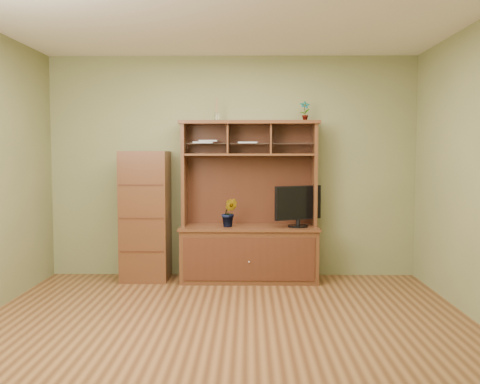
{
  "coord_description": "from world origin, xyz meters",
  "views": [
    {
      "loc": [
        0.2,
        -4.6,
        1.51
      ],
      "look_at": [
        0.11,
        1.2,
        1.09
      ],
      "focal_mm": 40.0,
      "sensor_mm": 36.0,
      "label": 1
    }
  ],
  "objects": [
    {
      "name": "side_cabinet",
      "position": [
        -1.03,
        1.73,
        0.77
      ],
      "size": [
        0.55,
        0.5,
        1.54
      ],
      "color": "#4D2616",
      "rests_on": "room"
    },
    {
      "name": "orchid_plant",
      "position": [
        -0.03,
        1.65,
        0.82
      ],
      "size": [
        0.2,
        0.17,
        0.34
      ],
      "primitive_type": "imported",
      "rotation": [
        0.0,
        0.0,
        -0.11
      ],
      "color": "#31571E",
      "rests_on": "media_hutch"
    },
    {
      "name": "monitor",
      "position": [
        0.78,
        1.65,
        0.91
      ],
      "size": [
        0.57,
        0.32,
        0.49
      ],
      "rotation": [
        0.0,
        0.0,
        0.47
      ],
      "color": "black",
      "rests_on": "media_hutch"
    },
    {
      "name": "media_hutch",
      "position": [
        0.21,
        1.73,
        0.52
      ],
      "size": [
        1.66,
        0.61,
        1.9
      ],
      "color": "#4D2616",
      "rests_on": "room"
    },
    {
      "name": "top_plant",
      "position": [
        0.87,
        1.8,
        2.02
      ],
      "size": [
        0.13,
        0.09,
        0.24
      ],
      "primitive_type": "imported",
      "rotation": [
        0.0,
        0.0,
        0.02
      ],
      "color": "#436E26",
      "rests_on": "media_hutch"
    },
    {
      "name": "reed_diffuser",
      "position": [
        -0.18,
        1.8,
        2.01
      ],
      "size": [
        0.05,
        0.05,
        0.27
      ],
      "color": "silver",
      "rests_on": "media_hutch"
    },
    {
      "name": "room",
      "position": [
        0.0,
        0.0,
        1.35
      ],
      "size": [
        4.54,
        4.04,
        2.74
      ],
      "color": "#502D16",
      "rests_on": "ground"
    },
    {
      "name": "magazines",
      "position": [
        -0.16,
        1.8,
        1.65
      ],
      "size": [
        0.78,
        0.2,
        0.04
      ],
      "color": "#ACACB0",
      "rests_on": "media_hutch"
    }
  ]
}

